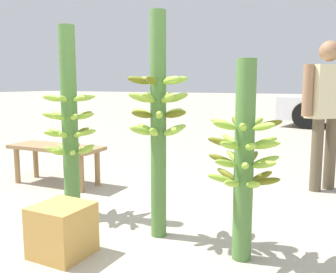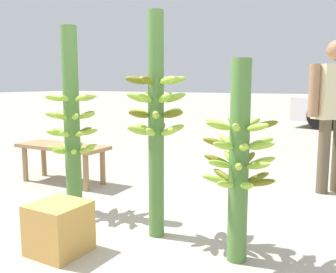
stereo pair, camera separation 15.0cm
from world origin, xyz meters
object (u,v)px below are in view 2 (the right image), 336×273
market_bench (63,151)px  produce_crate (59,228)px  banana_stalk_center (156,120)px  banana_stalk_right (239,160)px  vendor_person (334,104)px  banana_stalk_left (72,123)px

market_bench → produce_crate: size_ratio=3.25×
banana_stalk_center → banana_stalk_right: (0.66, -0.09, -0.21)m
banana_stalk_right → vendor_person: (0.32, 1.96, 0.26)m
banana_stalk_center → produce_crate: size_ratio=4.77×
banana_stalk_center → vendor_person: 2.11m
banana_stalk_left → vendor_person: bearing=44.0°
banana_stalk_center → produce_crate: (-0.41, -0.58, -0.70)m
banana_stalk_center → market_bench: bearing=156.7°
banana_stalk_left → vendor_person: banana_stalk_left is taller
banana_stalk_right → market_bench: bearing=160.9°
banana_stalk_left → market_bench: banana_stalk_left is taller
produce_crate → banana_stalk_center: bearing=54.5°
banana_stalk_center → market_bench: size_ratio=1.47×
produce_crate → vendor_person: bearing=60.3°
vendor_person → market_bench: size_ratio=1.40×
banana_stalk_center → produce_crate: 1.00m
banana_stalk_left → produce_crate: size_ratio=4.68×
banana_stalk_center → banana_stalk_right: banana_stalk_center is taller
banana_stalk_right → produce_crate: (-1.08, -0.49, -0.49)m
vendor_person → market_bench: (-2.70, -1.13, -0.56)m
banana_stalk_right → market_bench: size_ratio=1.15×
banana_stalk_right → vendor_person: vendor_person is taller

